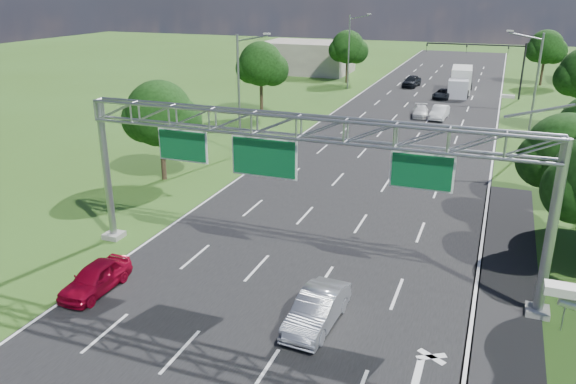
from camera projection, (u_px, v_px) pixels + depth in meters
The scene contains 21 objects.
ground at pixel (372, 169), 44.42m from camera, with size 220.00×220.00×0.00m, color #315419.
road at pixel (372, 169), 44.42m from camera, with size 18.00×180.00×0.02m, color black.
road_flare at pixel (506, 287), 26.98m from camera, with size 3.00×30.00×0.02m, color black.
sign_gantry at pixel (300, 140), 26.14m from camera, with size 23.50×1.00×9.56m.
regulatory_sign at pixel (567, 299), 23.07m from camera, with size 0.60×0.08×2.10m.
traffic_signal at pixel (494, 57), 70.82m from camera, with size 12.21×0.24×7.00m.
streetlight_l_near at pixel (241, 90), 46.26m from camera, with size 2.97×0.22×10.16m.
streetlight_l_far at pixel (350, 48), 76.95m from camera, with size 2.97×0.22×10.16m.
streetlight_r_mid at pixel (533, 87), 47.48m from camera, with size 2.97×0.22×10.16m.
tree_verge_la at pixel (161, 117), 40.44m from camera, with size 5.76×4.80×7.40m.
tree_verge_lb at pixel (262, 66), 61.05m from camera, with size 5.76×4.80×8.06m.
tree_verge_lc at pixel (348, 49), 82.12m from camera, with size 5.76×4.80×7.62m.
tree_verge_re at pixel (546, 49), 80.04m from camera, with size 5.76×4.80×7.84m.
building_left at pixel (307, 57), 92.99m from camera, with size 14.00×10.00×5.00m, color gray.
red_coupe at pixel (96, 278), 26.45m from camera, with size 1.62×4.04×1.38m, color maroon.
silver_sedan at pixel (317, 309), 23.76m from camera, with size 1.59×4.55×1.50m, color #A5A9B1.
car_queue_a at pixel (420, 111), 61.97m from camera, with size 1.64×4.04×1.17m, color silver.
car_queue_b at pixel (443, 94), 71.96m from camera, with size 1.97×4.26×1.18m, color black.
car_queue_c at pixel (412, 81), 80.26m from camera, with size 1.89×4.71×1.60m, color black.
car_queue_d at pixel (440, 112), 60.88m from camera, with size 1.50×4.31×1.42m, color white.
box_truck at pixel (461, 81), 74.87m from camera, with size 2.95×8.99×3.36m.
Camera 1 is at (8.83, -11.91, 13.64)m, focal length 35.00 mm.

